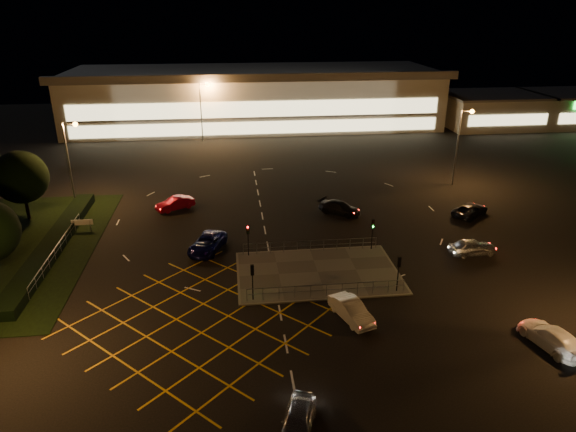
{
  "coord_description": "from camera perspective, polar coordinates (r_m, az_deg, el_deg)",
  "views": [
    {
      "loc": [
        -5.34,
        -41.97,
        22.22
      ],
      "look_at": [
        0.35,
        6.81,
        2.0
      ],
      "focal_mm": 32.0,
      "sensor_mm": 36.0,
      "label": 1
    }
  ],
  "objects": [
    {
      "name": "car_circ_red",
      "position": [
        61.46,
        -12.43,
        1.37
      ],
      "size": [
        4.67,
        3.64,
        1.48
      ],
      "primitive_type": "imported",
      "rotation": [
        0.0,
        0.0,
        5.25
      ],
      "color": "maroon",
      "rests_on": "ground"
    },
    {
      "name": "grass_verge",
      "position": [
        57.5,
        -29.27,
        -3.36
      ],
      "size": [
        18.0,
        30.0,
        0.08
      ],
      "primitive_type": "cube",
      "color": "black",
      "rests_on": "ground"
    },
    {
      "name": "car_near_silver",
      "position": [
        30.85,
        1.11,
        -21.79
      ],
      "size": [
        2.92,
        4.58,
        1.45
      ],
      "primitive_type": "imported",
      "rotation": [
        0.0,
        0.0,
        5.98
      ],
      "color": "#A9AAB0",
      "rests_on": "ground"
    },
    {
      "name": "streetlight_far_right",
      "position": [
        99.92,
        14.79,
        12.65
      ],
      "size": [
        1.78,
        0.56,
        10.03
      ],
      "color": "slate",
      "rests_on": "ground"
    },
    {
      "name": "streetlight_ne",
      "position": [
        70.51,
        18.73,
        8.37
      ],
      "size": [
        1.78,
        0.56,
        10.03
      ],
      "color": "slate",
      "rests_on": "ground"
    },
    {
      "name": "streetlight_nw",
      "position": [
        64.6,
        -22.97,
        6.57
      ],
      "size": [
        1.78,
        0.56,
        10.03
      ],
      "color": "slate",
      "rests_on": "ground"
    },
    {
      "name": "signal_ne",
      "position": [
        50.05,
        9.39,
        -1.31
      ],
      "size": [
        0.28,
        0.3,
        3.15
      ],
      "color": "black",
      "rests_on": "pedestrian_island"
    },
    {
      "name": "ground",
      "position": [
        47.79,
        0.53,
        -5.33
      ],
      "size": [
        180.0,
        180.0,
        0.0
      ],
      "primitive_type": "plane",
      "color": "black",
      "rests_on": "ground"
    },
    {
      "name": "supermarket",
      "position": [
        105.42,
        -3.76,
        13.1
      ],
      "size": [
        72.0,
        26.5,
        10.5
      ],
      "color": "beige",
      "rests_on": "ground"
    },
    {
      "name": "streetlight_far_left",
      "position": [
        91.42,
        -9.41,
        12.22
      ],
      "size": [
        1.78,
        0.56,
        10.03
      ],
      "color": "slate",
      "rests_on": "ground"
    },
    {
      "name": "car_approach_white",
      "position": [
        41.16,
        27.27,
        -11.88
      ],
      "size": [
        3.26,
        5.52,
        1.5
      ],
      "primitive_type": "imported",
      "rotation": [
        0.0,
        0.0,
        3.38
      ],
      "color": "white",
      "rests_on": "ground"
    },
    {
      "name": "tree_c",
      "position": [
        62.8,
        -27.56,
        3.83
      ],
      "size": [
        5.76,
        5.76,
        7.84
      ],
      "color": "black",
      "rests_on": "ground"
    },
    {
      "name": "car_queue_white",
      "position": [
        39.92,
        7.06,
        -10.36
      ],
      "size": [
        2.99,
        4.8,
        1.49
      ],
      "primitive_type": "imported",
      "rotation": [
        0.0,
        0.0,
        0.34
      ],
      "color": "silver",
      "rests_on": "ground"
    },
    {
      "name": "car_right_silver",
      "position": [
        52.29,
        19.81,
        -3.26
      ],
      "size": [
        4.62,
        2.07,
        1.54
      ],
      "primitive_type": "imported",
      "rotation": [
        0.0,
        0.0,
        1.63
      ],
      "color": "#989B9E",
      "rests_on": "ground"
    },
    {
      "name": "retail_unit_b",
      "position": [
        118.73,
        28.54,
        10.52
      ],
      "size": [
        14.8,
        14.8,
        6.35
      ],
      "color": "beige",
      "rests_on": "ground"
    },
    {
      "name": "retail_unit_a",
      "position": [
        110.46,
        21.58,
        10.94
      ],
      "size": [
        18.8,
        14.8,
        6.35
      ],
      "color": "beige",
      "rests_on": "ground"
    },
    {
      "name": "car_east_grey",
      "position": [
        61.82,
        19.59,
        0.66
      ],
      "size": [
        5.47,
        4.97,
        1.42
      ],
      "primitive_type": "imported",
      "rotation": [
        0.0,
        0.0,
        2.23
      ],
      "color": "black",
      "rests_on": "ground"
    },
    {
      "name": "signal_se",
      "position": [
        43.2,
        12.2,
        -5.53
      ],
      "size": [
        0.28,
        0.3,
        3.15
      ],
      "rotation": [
        0.0,
        0.0,
        3.14
      ],
      "color": "black",
      "rests_on": "pedestrian_island"
    },
    {
      "name": "car_left_blue",
      "position": [
        50.58,
        -8.95,
        -3.03
      ],
      "size": [
        4.21,
        5.97,
        1.51
      ],
      "primitive_type": "imported",
      "rotation": [
        0.0,
        0.0,
        5.94
      ],
      "color": "#0D1052",
      "rests_on": "ground"
    },
    {
      "name": "car_far_dkgrey",
      "position": [
        59.08,
        5.76,
        0.92
      ],
      "size": [
        5.13,
        4.71,
        1.44
      ],
      "primitive_type": "imported",
      "rotation": [
        0.0,
        0.0,
        0.89
      ],
      "color": "black",
      "rests_on": "ground"
    },
    {
      "name": "hedge",
      "position": [
        55.54,
        -24.61,
        -2.81
      ],
      "size": [
        2.0,
        26.0,
        1.0
      ],
      "primitive_type": "cube",
      "color": "black",
      "rests_on": "ground"
    },
    {
      "name": "signal_nw",
      "position": [
        48.25,
        -4.47,
        -1.99
      ],
      "size": [
        0.28,
        0.3,
        3.15
      ],
      "color": "black",
      "rests_on": "pedestrian_island"
    },
    {
      "name": "signal_sw",
      "position": [
        41.11,
        -3.98,
        -6.56
      ],
      "size": [
        0.28,
        0.3,
        3.15
      ],
      "rotation": [
        0.0,
        0.0,
        3.14
      ],
      "color": "black",
      "rests_on": "pedestrian_island"
    },
    {
      "name": "pedestrian_island",
      "position": [
        46.28,
        3.32,
        -6.27
      ],
      "size": [
        14.0,
        9.0,
        0.12
      ],
      "primitive_type": "cube",
      "color": "#4C4944",
      "rests_on": "ground"
    }
  ]
}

